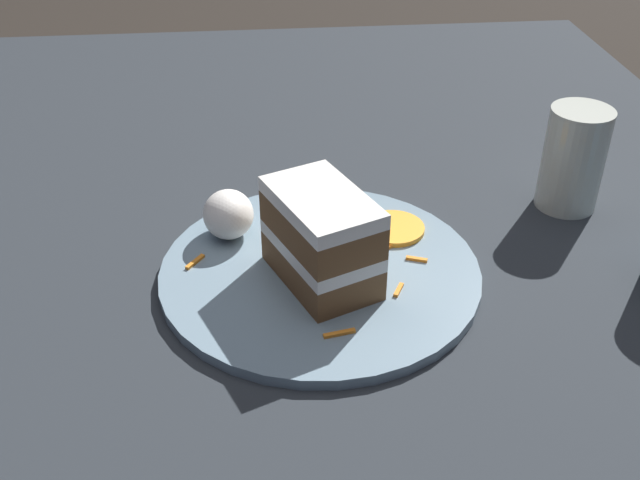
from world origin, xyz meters
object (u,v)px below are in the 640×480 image
at_px(plate, 320,272).
at_px(cream_dollop, 228,214).
at_px(cake_slice, 322,238).
at_px(orange_garnish, 393,228).
at_px(drinking_glass, 572,165).

distance_m(plate, cream_dollop, 0.11).
height_order(cake_slice, cream_dollop, cake_slice).
bearing_deg(cream_dollop, plate, 52.73).
bearing_deg(orange_garnish, plate, -54.93).
height_order(cream_dollop, orange_garnish, cream_dollop).
xyz_separation_m(cream_dollop, drinking_glass, (-0.04, 0.36, 0.01)).
xyz_separation_m(plate, cream_dollop, (-0.06, -0.08, 0.03)).
relative_size(plate, orange_garnish, 4.81).
bearing_deg(cream_dollop, orange_garnish, 87.14).
relative_size(cake_slice, orange_garnish, 2.08).
bearing_deg(drinking_glass, cream_dollop, -83.49).
height_order(orange_garnish, drinking_glass, drinking_glass).
relative_size(orange_garnish, drinking_glass, 0.56).
distance_m(cream_dollop, drinking_glass, 0.36).
height_order(cream_dollop, drinking_glass, drinking_glass).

